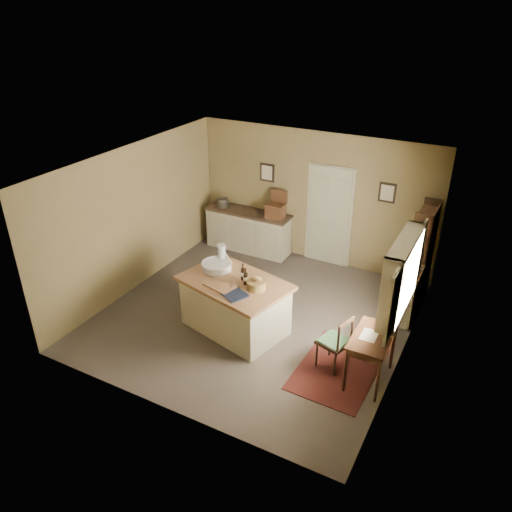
{
  "coord_description": "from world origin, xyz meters",
  "views": [
    {
      "loc": [
        3.4,
        -6.37,
        4.98
      ],
      "look_at": [
        -0.02,
        0.06,
        1.15
      ],
      "focal_mm": 35.0,
      "sensor_mm": 36.0,
      "label": 1
    }
  ],
  "objects_px": {
    "sideboard": "(249,229)",
    "right_cabinet": "(403,291)",
    "shelving_unit": "(424,254)",
    "desk_chair": "(333,342)",
    "writing_desk": "(372,342)",
    "work_island": "(235,304)"
  },
  "relations": [
    {
      "from": "sideboard",
      "to": "right_cabinet",
      "type": "distance_m",
      "value": 3.66
    },
    {
      "from": "sideboard",
      "to": "shelving_unit",
      "type": "distance_m",
      "value": 3.73
    },
    {
      "from": "desk_chair",
      "to": "shelving_unit",
      "type": "xyz_separation_m",
      "value": [
        0.72,
        2.53,
        0.47
      ]
    },
    {
      "from": "writing_desk",
      "to": "desk_chair",
      "type": "xyz_separation_m",
      "value": [
        -0.57,
        0.04,
        -0.23
      ]
    },
    {
      "from": "work_island",
      "to": "shelving_unit",
      "type": "bearing_deg",
      "value": 57.56
    },
    {
      "from": "writing_desk",
      "to": "right_cabinet",
      "type": "height_order",
      "value": "right_cabinet"
    },
    {
      "from": "sideboard",
      "to": "desk_chair",
      "type": "bearing_deg",
      "value": -43.4
    },
    {
      "from": "writing_desk",
      "to": "sideboard",
      "type": "bearing_deg",
      "value": 141.18
    },
    {
      "from": "writing_desk",
      "to": "right_cabinet",
      "type": "relative_size",
      "value": 0.88
    },
    {
      "from": "shelving_unit",
      "to": "writing_desk",
      "type": "bearing_deg",
      "value": -93.3
    },
    {
      "from": "work_island",
      "to": "writing_desk",
      "type": "xyz_separation_m",
      "value": [
        2.34,
        -0.19,
        0.19
      ]
    },
    {
      "from": "shelving_unit",
      "to": "sideboard",
      "type": "bearing_deg",
      "value": 175.66
    },
    {
      "from": "sideboard",
      "to": "right_cabinet",
      "type": "height_order",
      "value": "sideboard"
    },
    {
      "from": "right_cabinet",
      "to": "writing_desk",
      "type": "bearing_deg",
      "value": -89.99
    },
    {
      "from": "work_island",
      "to": "right_cabinet",
      "type": "relative_size",
      "value": 1.95
    },
    {
      "from": "sideboard",
      "to": "work_island",
      "type": "bearing_deg",
      "value": -65.67
    },
    {
      "from": "right_cabinet",
      "to": "shelving_unit",
      "type": "xyz_separation_m",
      "value": [
        0.15,
        0.65,
        0.45
      ]
    },
    {
      "from": "work_island",
      "to": "shelving_unit",
      "type": "relative_size",
      "value": 1.06
    },
    {
      "from": "work_island",
      "to": "sideboard",
      "type": "bearing_deg",
      "value": 128.11
    },
    {
      "from": "desk_chair",
      "to": "right_cabinet",
      "type": "xyz_separation_m",
      "value": [
        0.57,
        1.88,
        0.02
      ]
    },
    {
      "from": "desk_chair",
      "to": "shelving_unit",
      "type": "bearing_deg",
      "value": 89.81
    },
    {
      "from": "work_island",
      "to": "writing_desk",
      "type": "bearing_deg",
      "value": 9.2
    }
  ]
}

